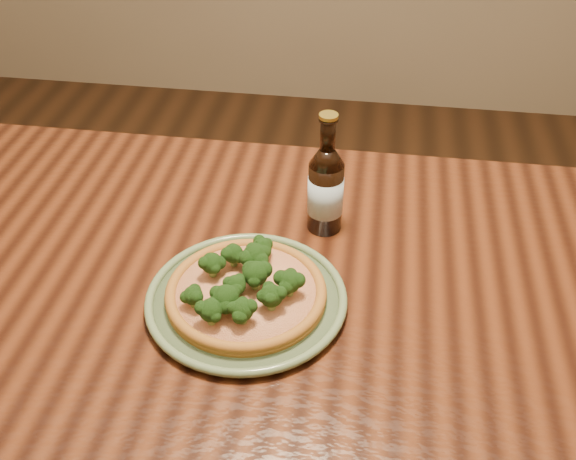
# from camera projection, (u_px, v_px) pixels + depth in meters

# --- Properties ---
(table) EXTENTS (1.60, 0.90, 0.75)m
(table) POSITION_uv_depth(u_px,v_px,m) (209.00, 322.00, 1.16)
(table) COLOR #4D2310
(table) RESTS_ON ground
(plate) EXTENTS (0.32, 0.32, 0.02)m
(plate) POSITION_uv_depth(u_px,v_px,m) (246.00, 299.00, 1.06)
(plate) COLOR #677F57
(plate) RESTS_ON table
(pizza) EXTENTS (0.25, 0.25, 0.07)m
(pizza) POSITION_uv_depth(u_px,v_px,m) (246.00, 290.00, 1.04)
(pizza) COLOR #AA6B26
(pizza) RESTS_ON plate
(beer_bottle) EXTENTS (0.06, 0.06, 0.23)m
(beer_bottle) POSITION_uv_depth(u_px,v_px,m) (326.00, 188.00, 1.17)
(beer_bottle) COLOR black
(beer_bottle) RESTS_ON table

